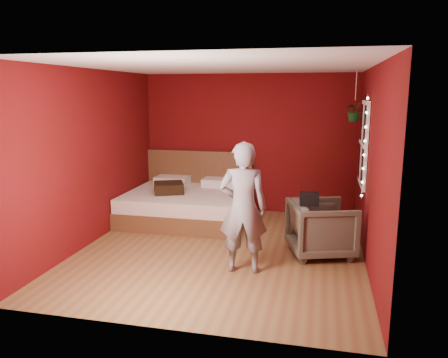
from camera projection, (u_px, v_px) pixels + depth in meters
floor at (222, 249)px, 6.37m from camera, size 4.50×4.50×0.00m
room_walls at (222, 135)px, 6.04m from camera, size 4.04×4.54×2.62m
window at (363, 144)px, 6.51m from camera, size 0.05×0.97×1.27m
fairy_lights at (365, 148)px, 6.01m from camera, size 0.04×0.04×1.45m
bed at (188, 203)px, 7.87m from camera, size 2.08×1.77×1.14m
person at (243, 208)px, 5.45m from camera, size 0.65×0.47×1.67m
armchair at (321, 228)px, 6.10m from camera, size 1.06×1.04×0.77m
handbag at (310, 199)px, 5.81m from camera, size 0.25×0.13×0.18m
throw_pillow at (169, 188)px, 7.65m from camera, size 0.65×0.65×0.18m
hanging_plant at (355, 111)px, 6.95m from camera, size 0.39×0.37×0.81m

